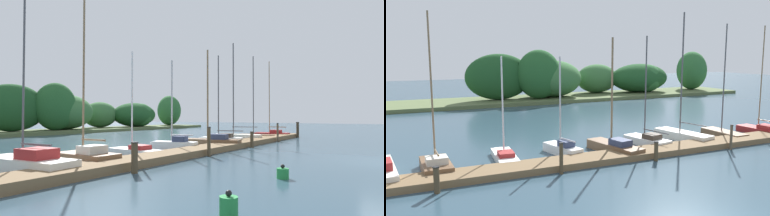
# 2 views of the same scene
# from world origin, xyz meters

# --- Properties ---
(dock_pier) EXTENTS (32.31, 1.80, 0.35)m
(dock_pier) POSITION_xyz_m (0.00, 9.21, 0.17)
(dock_pier) COLOR brown
(dock_pier) RESTS_ON ground
(far_shore) EXTENTS (70.12, 8.00, 6.24)m
(far_shore) POSITION_xyz_m (7.46, 36.05, 2.34)
(far_shore) COLOR #56663D
(far_shore) RESTS_ON ground
(sailboat_2) EXTENTS (1.43, 3.21, 7.88)m
(sailboat_2) POSITION_xyz_m (-8.08, 11.08, 0.40)
(sailboat_2) COLOR brown
(sailboat_2) RESTS_ON ground
(sailboat_3) EXTENTS (1.35, 3.60, 5.70)m
(sailboat_3) POSITION_xyz_m (-4.45, 11.70, 0.29)
(sailboat_3) COLOR white
(sailboat_3) RESTS_ON ground
(sailboat_4) EXTENTS (1.54, 3.10, 5.69)m
(sailboat_4) POSITION_xyz_m (-1.09, 11.51, 0.40)
(sailboat_4) COLOR white
(sailboat_4) RESTS_ON ground
(sailboat_5) EXTENTS (1.90, 4.31, 6.77)m
(sailboat_5) POSITION_xyz_m (1.85, 10.56, 0.42)
(sailboat_5) COLOR brown
(sailboat_5) RESTS_ON ground
(sailboat_6) EXTENTS (1.83, 3.54, 6.94)m
(sailboat_6) POSITION_xyz_m (4.75, 11.34, 0.36)
(sailboat_6) COLOR white
(sailboat_6) RESTS_ON ground
(sailboat_7) EXTENTS (1.97, 4.46, 8.53)m
(sailboat_7) POSITION_xyz_m (7.78, 11.57, 0.40)
(sailboat_7) COLOR silver
(sailboat_7) RESTS_ON ground
(sailboat_8) EXTENTS (1.24, 3.57, 7.86)m
(sailboat_8) POSITION_xyz_m (11.11, 11.13, 0.34)
(sailboat_8) COLOR brown
(sailboat_8) RESTS_ON ground
(sailboat_9) EXTENTS (1.51, 3.66, 7.80)m
(sailboat_9) POSITION_xyz_m (14.31, 10.63, 0.34)
(sailboat_9) COLOR maroon
(sailboat_9) RESTS_ON ground
(mooring_piling_1) EXTENTS (0.28, 0.28, 1.17)m
(mooring_piling_1) POSITION_xyz_m (-8.32, 7.89, 0.59)
(mooring_piling_1) COLOR #4C3D28
(mooring_piling_1) RESTS_ON ground
(mooring_piling_2) EXTENTS (0.21, 0.21, 1.57)m
(mooring_piling_2) POSITION_xyz_m (-2.55, 8.07, 0.79)
(mooring_piling_2) COLOR #4C3D28
(mooring_piling_2) RESTS_ON ground
(mooring_piling_3) EXTENTS (0.26, 0.26, 1.09)m
(mooring_piling_3) POSITION_xyz_m (3.04, 7.99, 0.55)
(mooring_piling_3) COLOR #4C3D28
(mooring_piling_3) RESTS_ON ground
(mooring_piling_4) EXTENTS (0.19, 0.19, 1.55)m
(mooring_piling_4) POSITION_xyz_m (8.71, 8.09, 0.78)
(mooring_piling_4) COLOR brown
(mooring_piling_4) RESTS_ON ground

